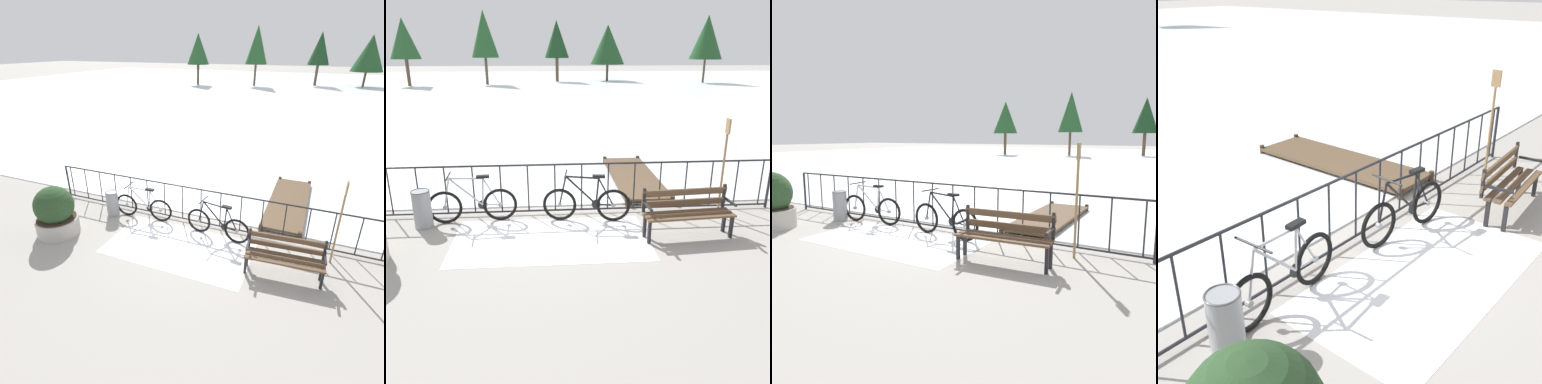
# 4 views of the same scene
# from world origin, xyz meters

# --- Properties ---
(ground_plane) EXTENTS (160.00, 160.00, 0.00)m
(ground_plane) POSITION_xyz_m (0.00, 0.00, 0.00)
(ground_plane) COLOR #9E9991
(snow_patch) EXTENTS (3.46, 1.84, 0.01)m
(snow_patch) POSITION_xyz_m (-0.11, -1.20, 0.00)
(snow_patch) COLOR white
(snow_patch) RESTS_ON ground
(railing_fence) EXTENTS (9.06, 0.06, 1.07)m
(railing_fence) POSITION_xyz_m (0.00, 0.00, 0.56)
(railing_fence) COLOR #232328
(railing_fence) RESTS_ON ground
(bicycle_near_railing) EXTENTS (1.71, 0.52, 0.97)m
(bicycle_near_railing) POSITION_xyz_m (0.60, -0.40, 0.37)
(bicycle_near_railing) COLOR black
(bicycle_near_railing) RESTS_ON ground
(bicycle_second) EXTENTS (1.71, 0.52, 0.97)m
(bicycle_second) POSITION_xyz_m (-1.60, -0.29, 0.37)
(bicycle_second) COLOR black
(bicycle_second) RESTS_ON ground
(park_bench) EXTENTS (1.63, 0.60, 0.89)m
(park_bench) POSITION_xyz_m (2.33, -1.20, 0.51)
(park_bench) COLOR brown
(park_bench) RESTS_ON ground
(trash_bin) EXTENTS (0.35, 0.35, 0.73)m
(trash_bin) POSITION_xyz_m (-2.52, -0.46, 0.37)
(trash_bin) COLOR gray
(trash_bin) RESTS_ON ground
(oar_upright) EXTENTS (0.04, 0.16, 1.98)m
(oar_upright) POSITION_xyz_m (3.28, -0.40, 1.14)
(oar_upright) COLOR #937047
(oar_upright) RESTS_ON ground
(wooden_dock) EXTENTS (1.10, 3.60, 0.20)m
(wooden_dock) POSITION_xyz_m (2.06, 2.05, 0.12)
(wooden_dock) COLOR brown
(wooden_dock) RESTS_ON ground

